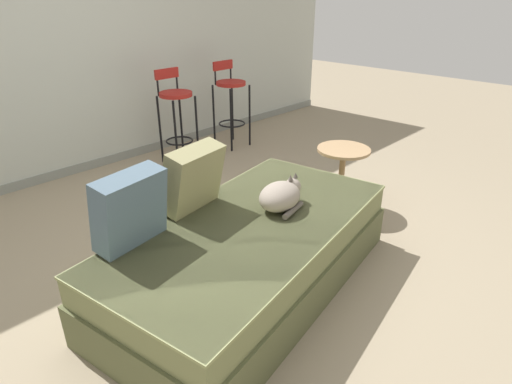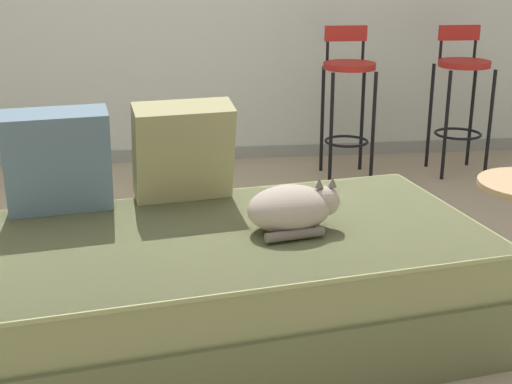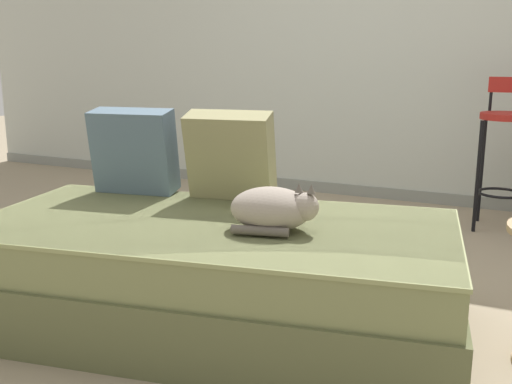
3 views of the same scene
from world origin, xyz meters
The scene contains 10 objects.
ground_plane centered at (0.00, 0.00, 0.00)m, with size 16.00×16.00×0.00m, color gray.
wall_back_panel centered at (0.00, 2.25, 1.30)m, with size 8.00×0.10×2.60m, color #B7BCB2.
wall_baseboard_trim centered at (0.00, 2.20, 0.04)m, with size 8.00×0.02×0.09m, color gray.
couch centered at (0.00, -0.40, 0.23)m, with size 2.13×1.32×0.46m.
throw_pillow_corner centered at (-0.61, -0.10, 0.67)m, with size 0.43×0.26×0.42m.
throw_pillow_middle centered at (-0.12, -0.01, 0.67)m, with size 0.43×0.29×0.42m.
cat centered at (0.27, -0.40, 0.54)m, with size 0.37×0.30×0.20m.
bar_stool_near_window centered at (1.00, 1.69, 0.60)m, with size 0.34×0.34×0.99m.
bar_stool_by_doorway centered at (1.78, 1.69, 0.60)m, with size 0.34×0.34×0.98m.
side_table centered at (1.33, -0.18, 0.35)m, with size 0.44×0.44×0.53m.
Camera 1 is at (-1.58, -1.98, 1.73)m, focal length 30.00 mm.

